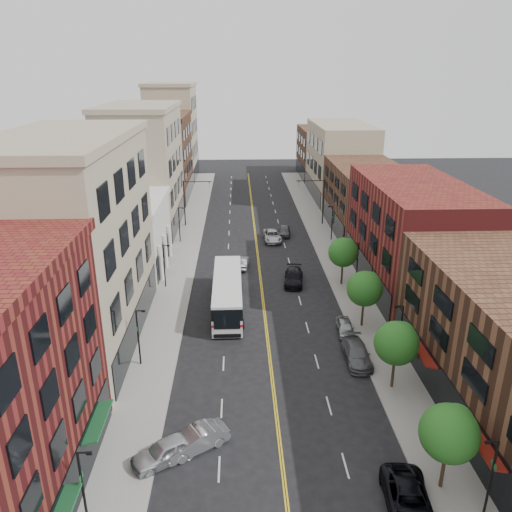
{
  "coord_description": "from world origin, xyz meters",
  "views": [
    {
      "loc": [
        -2.61,
        -28.65,
        23.58
      ],
      "look_at": [
        -0.75,
        20.65,
        5.0
      ],
      "focal_mm": 35.0,
      "sensor_mm": 36.0,
      "label": 1
    }
  ],
  "objects": [
    {
      "name": "lamp_l_1",
      "position": [
        -10.95,
        8.0,
        2.97
      ],
      "size": [
        0.81,
        0.55,
        5.05
      ],
      "color": "black",
      "rests_on": "sidewalk_left"
    },
    {
      "name": "car_lane_c",
      "position": [
        4.37,
        42.61,
        0.72
      ],
      "size": [
        2.19,
        4.39,
        1.43
      ],
      "primitive_type": "imported",
      "rotation": [
        0.0,
        0.0,
        -0.12
      ],
      "color": "#48494D",
      "rests_on": "ground"
    },
    {
      "name": "tree_r_0",
      "position": [
        9.39,
        -5.93,
        4.13
      ],
      "size": [
        3.4,
        3.4,
        5.59
      ],
      "color": "black",
      "rests_on": "sidewalk_right"
    },
    {
      "name": "car_lane_a",
      "position": [
        3.81,
        24.7,
        0.76
      ],
      "size": [
        2.79,
        5.45,
        1.51
      ],
      "primitive_type": "imported",
      "rotation": [
        0.0,
        0.0,
        -0.13
      ],
      "color": "black",
      "rests_on": "ground"
    },
    {
      "name": "bldg_r_mid",
      "position": [
        17.0,
        24.0,
        6.0
      ],
      "size": [
        10.0,
        22.0,
        12.0
      ],
      "primitive_type": "cube",
      "color": "maroon",
      "rests_on": "ground"
    },
    {
      "name": "tree_r_3",
      "position": [
        9.39,
        24.07,
        4.13
      ],
      "size": [
        3.4,
        3.4,
        5.59
      ],
      "color": "black",
      "rests_on": "sidewalk_right"
    },
    {
      "name": "ground",
      "position": [
        0.0,
        0.0,
        0.0
      ],
      "size": [
        220.0,
        220.0,
        0.0
      ],
      "primitive_type": "plane",
      "color": "black",
      "rests_on": "ground"
    },
    {
      "name": "car_lane_b",
      "position": [
        2.36,
        40.2,
        0.75
      ],
      "size": [
        2.65,
        5.46,
        1.5
      ],
      "primitive_type": "imported",
      "rotation": [
        0.0,
        0.0,
        0.03
      ],
      "color": "#AFB1B7",
      "rests_on": "ground"
    },
    {
      "name": "lamp_l_3",
      "position": [
        -10.95,
        40.0,
        2.97
      ],
      "size": [
        0.81,
        0.55,
        5.05
      ],
      "color": "black",
      "rests_on": "sidewalk_left"
    },
    {
      "name": "bldg_r_far_b",
      "position": [
        17.0,
        66.0,
        7.0
      ],
      "size": [
        10.0,
        22.0,
        14.0
      ],
      "primitive_type": "cube",
      "color": "tan",
      "rests_on": "ground"
    },
    {
      "name": "bldg_l_far_c",
      "position": [
        -17.0,
        86.0,
        10.0
      ],
      "size": [
        10.0,
        16.0,
        20.0
      ],
      "primitive_type": "cube",
      "color": "tan",
      "rests_on": "ground"
    },
    {
      "name": "car_parked_mid",
      "position": [
        7.4,
        7.94,
        0.74
      ],
      "size": [
        2.13,
        5.12,
        1.48
      ],
      "primitive_type": "imported",
      "rotation": [
        0.0,
        0.0,
        -0.01
      ],
      "color": "#535458",
      "rests_on": "ground"
    },
    {
      "name": "lamp_l_2",
      "position": [
        -10.95,
        24.0,
        2.97
      ],
      "size": [
        0.81,
        0.55,
        5.05
      ],
      "color": "black",
      "rests_on": "sidewalk_left"
    },
    {
      "name": "bldg_l_far_b",
      "position": [
        -17.0,
        68.0,
        7.5
      ],
      "size": [
        10.0,
        20.0,
        15.0
      ],
      "primitive_type": "cube",
      "color": "#513020",
      "rests_on": "ground"
    },
    {
      "name": "car_parked_far",
      "position": [
        7.4,
        12.74,
        0.64
      ],
      "size": [
        1.71,
        3.82,
        1.28
      ],
      "primitive_type": "imported",
      "rotation": [
        0.0,
        0.0,
        -0.05
      ],
      "color": "#9DA0A4",
      "rests_on": "ground"
    },
    {
      "name": "sidewalk_left",
      "position": [
        -10.0,
        35.0,
        0.07
      ],
      "size": [
        4.0,
        110.0,
        0.15
      ],
      "primitive_type": "cube",
      "color": "gray",
      "rests_on": "ground"
    },
    {
      "name": "lamp_r_1",
      "position": [
        10.95,
        8.0,
        2.97
      ],
      "size": [
        0.81,
        0.55,
        5.05
      ],
      "color": "black",
      "rests_on": "sidewalk_right"
    },
    {
      "name": "city_bus",
      "position": [
        -3.79,
        18.41,
        1.98
      ],
      "size": [
        3.29,
        13.27,
        3.4
      ],
      "rotation": [
        0.0,
        0.0,
        0.01
      ],
      "color": "silver",
      "rests_on": "ground"
    },
    {
      "name": "lamp_r_3",
      "position": [
        10.95,
        40.0,
        2.97
      ],
      "size": [
        0.81,
        0.55,
        5.05
      ],
      "color": "black",
      "rests_on": "sidewalk_right"
    },
    {
      "name": "car_parked_near",
      "position": [
        6.78,
        -7.65,
        0.76
      ],
      "size": [
        3.06,
        5.69,
        1.52
      ],
      "primitive_type": "imported",
      "rotation": [
        0.0,
        0.0,
        -0.1
      ],
      "color": "black",
      "rests_on": "ground"
    },
    {
      "name": "bldg_l_tanoffice",
      "position": [
        -17.0,
        13.0,
        9.0
      ],
      "size": [
        10.0,
        22.0,
        18.0
      ],
      "primitive_type": "cube",
      "color": "tan",
      "rests_on": "ground"
    },
    {
      "name": "signal_mast_right",
      "position": [
        10.27,
        48.0,
        4.65
      ],
      "size": [
        4.49,
        0.18,
        7.2
      ],
      "color": "black",
      "rests_on": "sidewalk_right"
    },
    {
      "name": "signal_mast_left",
      "position": [
        -10.27,
        48.0,
        4.65
      ],
      "size": [
        4.49,
        0.18,
        7.2
      ],
      "color": "black",
      "rests_on": "sidewalk_left"
    },
    {
      "name": "lamp_l_0",
      "position": [
        -10.95,
        -8.0,
        2.97
      ],
      "size": [
        0.81,
        0.55,
        5.05
      ],
      "color": "black",
      "rests_on": "sidewalk_left"
    },
    {
      "name": "tree_r_1",
      "position": [
        9.39,
        4.07,
        4.13
      ],
      "size": [
        3.4,
        3.4,
        5.59
      ],
      "color": "black",
      "rests_on": "sidewalk_right"
    },
    {
      "name": "bldg_l_far_a",
      "position": [
        -17.0,
        48.0,
        9.0
      ],
      "size": [
        10.0,
        20.0,
        18.0
      ],
      "primitive_type": "cube",
      "color": "tan",
      "rests_on": "ground"
    },
    {
      "name": "car_angle_b",
      "position": [
        -5.6,
        -2.16,
        0.75
      ],
      "size": [
        4.68,
        3.73,
        1.49
      ],
      "primitive_type": "imported",
      "rotation": [
        0.0,
        0.0,
        -1.02
      ],
      "color": "#9FA2A6",
      "rests_on": "ground"
    },
    {
      "name": "sidewalk_right",
      "position": [
        10.0,
        35.0,
        0.07
      ],
      "size": [
        4.0,
        110.0,
        0.15
      ],
      "primitive_type": "cube",
      "color": "gray",
      "rests_on": "ground"
    },
    {
      "name": "bldg_r_far_a",
      "position": [
        17.0,
        45.0,
        5.0
      ],
      "size": [
        10.0,
        20.0,
        10.0
      ],
      "primitive_type": "cube",
      "color": "#513020",
      "rests_on": "ground"
    },
    {
      "name": "car_lane_behind",
      "position": [
        -2.17,
        29.85,
        0.68
      ],
      "size": [
        1.86,
        4.26,
        1.36
      ],
      "primitive_type": "imported",
      "rotation": [
        0.0,
        0.0,
        3.04
      ],
      "color": "#494A4E",
      "rests_on": "ground"
    },
    {
      "name": "lamp_r_0",
      "position": [
        10.95,
        -8.0,
        2.97
      ],
      "size": [
        0.81,
        0.55,
        5.05
      ],
      "color": "black",
      "rests_on": "sidewalk_right"
    },
    {
      "name": "bldg_l_white",
      "position": [
        -17.0,
        31.0,
        4.0
      ],
      "size": [
        10.0,
        14.0,
        8.0
      ],
      "primitive_type": "cube",
      "color": "silver",
      "rests_on": "ground"
    },
    {
      "name": "lamp_r_2",
      "position": [
        10.95,
        24.0,
        2.97
      ],
      "size": [
        0.81,
        0.55,
        5.05
      ],
      "color": "black",
      "rests_on": "sidewalk_right"
    },
    {
      "name": "tree_r_2",
      "position": [
        9.39,
        14.07,
        4.13
      ],
      "size": [
        3.4,
        3.4,
        5.59
      ],
      "color": "black",
      "rests_on": "sidewalk_right"
    },
    {
      "name": "bldg_r_far_c",
      "position": [
        17.0,
        86.0,
        5.5
      ],
      "size": [
        10.0,
        18.0,
        11.0
      ],
      "primitive_type": "cube",
      "color": "#513020",
      "rests_on": "ground"
    },
    {
      "name": "car_angle_a",
      "position": [
        -7.4,
        -3.13,
        0.76
      ],
      "size": [
        4.76,
        3.88,
        1.53
      ],
      "primitive_type": "imported",
      "rotation": [
        0.0,
        0.0,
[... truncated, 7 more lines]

